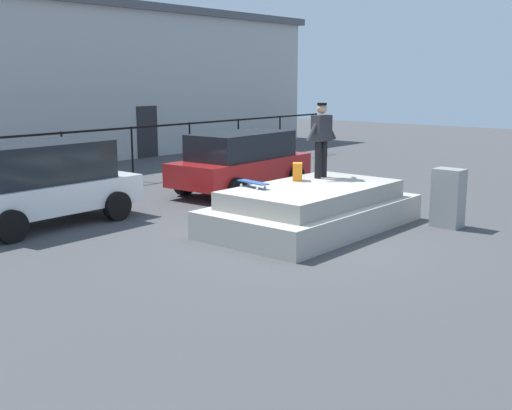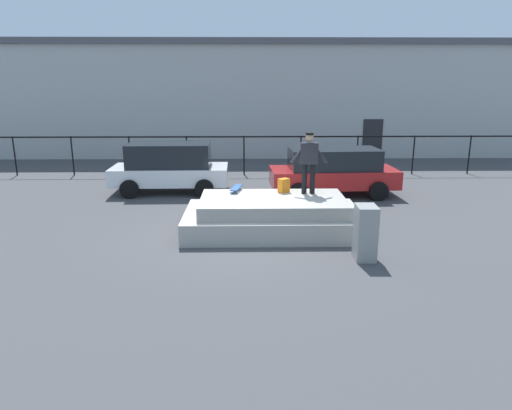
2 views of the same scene
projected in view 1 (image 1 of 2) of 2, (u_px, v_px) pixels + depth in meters
The scene contains 9 objects.
ground_plane at pixel (298, 237), 12.63m from camera, with size 60.00×60.00×0.00m, color #424244.
concrete_ledge at pixel (312, 209), 13.31m from camera, with size 4.62×2.61×0.90m.
skateboarder at pixel (321, 135), 14.07m from camera, with size 1.01×0.26×1.64m.
skateboard at pixel (253, 183), 12.96m from camera, with size 0.34×0.82×0.12m.
backpack at pixel (297, 172), 13.83m from camera, with size 0.28×0.20×0.38m, color orange.
car_white_hatchback_near at pixel (41, 182), 13.55m from camera, with size 4.11×2.06×1.75m.
car_red_hatchback_mid at pixel (242, 160), 17.49m from camera, with size 4.39×2.15×1.63m.
utility_box at pixel (448, 198), 13.40m from camera, with size 0.44×0.60×1.23m, color gray.
fence_row at pixel (62, 148), 17.48m from camera, with size 24.06×0.06×1.65m.
Camera 1 is at (-9.90, -7.29, 3.09)m, focal length 45.11 mm.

